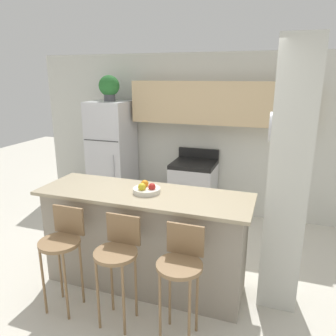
{
  "coord_description": "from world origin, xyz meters",
  "views": [
    {
      "loc": [
        1.27,
        -2.88,
        2.22
      ],
      "look_at": [
        0.0,
        0.77,
        1.11
      ],
      "focal_mm": 35.0,
      "sensor_mm": 36.0,
      "label": 1
    }
  ],
  "objects": [
    {
      "name": "fruit_bowl",
      "position": [
        0.03,
        0.01,
        1.1
      ],
      "size": [
        0.28,
        0.28,
        0.12
      ],
      "color": "silver",
      "rests_on": "counter_bar"
    },
    {
      "name": "stove_range",
      "position": [
        0.04,
        1.88,
        0.46
      ],
      "size": [
        0.66,
        0.63,
        1.07
      ],
      "color": "silver",
      "rests_on": "ground_plane"
    },
    {
      "name": "bar_stool_right",
      "position": [
        0.59,
        -0.59,
        0.69
      ],
      "size": [
        0.39,
        0.39,
        1.01
      ],
      "color": "olive",
      "rests_on": "ground_plane"
    },
    {
      "name": "bar_stool_mid",
      "position": [
        0.0,
        -0.59,
        0.69
      ],
      "size": [
        0.39,
        0.39,
        1.01
      ],
      "color": "olive",
      "rests_on": "ground_plane"
    },
    {
      "name": "refrigerator",
      "position": [
        -1.35,
        1.83,
        0.91
      ],
      "size": [
        0.63,
        0.7,
        1.81
      ],
      "color": "silver",
      "rests_on": "ground_plane"
    },
    {
      "name": "pillar_right",
      "position": [
        1.37,
        0.19,
        1.28
      ],
      "size": [
        0.38,
        0.32,
        2.55
      ],
      "color": "silver",
      "rests_on": "ground_plane"
    },
    {
      "name": "wall_back",
      "position": [
        0.13,
        2.16,
        1.48
      ],
      "size": [
        5.6,
        0.38,
        2.55
      ],
      "color": "silver",
      "rests_on": "ground_plane"
    },
    {
      "name": "ground_plane",
      "position": [
        0.0,
        0.0,
        0.0
      ],
      "size": [
        14.0,
        14.0,
        0.0
      ],
      "primitive_type": "plane",
      "color": "beige"
    },
    {
      "name": "trash_bin",
      "position": [
        -0.82,
        1.59,
        0.19
      ],
      "size": [
        0.28,
        0.28,
        0.38
      ],
      "color": "black",
      "rests_on": "ground_plane"
    },
    {
      "name": "potted_plant_on_fridge",
      "position": [
        -1.35,
        1.83,
        2.03
      ],
      "size": [
        0.33,
        0.33,
        0.4
      ],
      "color": "#4C4C51",
      "rests_on": "refrigerator"
    },
    {
      "name": "bar_stool_left",
      "position": [
        -0.59,
        -0.59,
        0.69
      ],
      "size": [
        0.39,
        0.39,
        1.01
      ],
      "color": "olive",
      "rests_on": "ground_plane"
    },
    {
      "name": "counter_bar",
      "position": [
        0.0,
        0.0,
        0.53
      ],
      "size": [
        2.21,
        0.72,
        1.06
      ],
      "color": "gray",
      "rests_on": "ground_plane"
    }
  ]
}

